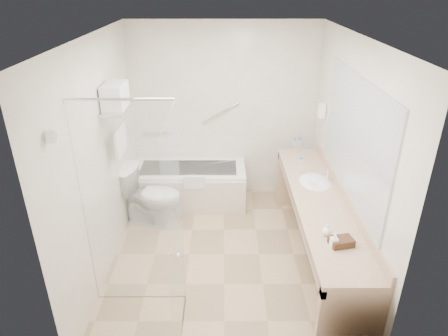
{
  "coord_description": "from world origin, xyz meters",
  "views": [
    {
      "loc": [
        -0.01,
        -3.84,
        3.0
      ],
      "look_at": [
        0.0,
        0.3,
        1.0
      ],
      "focal_mm": 32.0,
      "sensor_mm": 36.0,
      "label": 1
    }
  ],
  "objects_px": {
    "bathtub": "(189,185)",
    "water_bottle_left": "(294,146)",
    "toilet": "(151,196)",
    "amenity_basket": "(341,242)",
    "vanity_counter": "(318,215)"
  },
  "relations": [
    {
      "from": "bathtub",
      "to": "water_bottle_left",
      "type": "distance_m",
      "value": 1.6
    },
    {
      "from": "bathtub",
      "to": "toilet",
      "type": "relative_size",
      "value": 1.98
    },
    {
      "from": "toilet",
      "to": "amenity_basket",
      "type": "height_order",
      "value": "amenity_basket"
    },
    {
      "from": "bathtub",
      "to": "water_bottle_left",
      "type": "relative_size",
      "value": 8.03
    },
    {
      "from": "amenity_basket",
      "to": "water_bottle_left",
      "type": "xyz_separation_m",
      "value": [
        -0.08,
        2.06,
        0.06
      ]
    },
    {
      "from": "toilet",
      "to": "vanity_counter",
      "type": "bearing_deg",
      "value": -101.9
    },
    {
      "from": "bathtub",
      "to": "toilet",
      "type": "bearing_deg",
      "value": -129.87
    },
    {
      "from": "water_bottle_left",
      "to": "bathtub",
      "type": "bearing_deg",
      "value": 174.5
    },
    {
      "from": "toilet",
      "to": "bathtub",
      "type": "bearing_deg",
      "value": -28.48
    },
    {
      "from": "amenity_basket",
      "to": "vanity_counter",
      "type": "bearing_deg",
      "value": 90.6
    },
    {
      "from": "bathtub",
      "to": "water_bottle_left",
      "type": "bearing_deg",
      "value": -5.5
    },
    {
      "from": "bathtub",
      "to": "vanity_counter",
      "type": "xyz_separation_m",
      "value": [
        1.52,
        -1.39,
        0.36
      ]
    },
    {
      "from": "water_bottle_left",
      "to": "amenity_basket",
      "type": "bearing_deg",
      "value": -87.64
    },
    {
      "from": "bathtub",
      "to": "amenity_basket",
      "type": "bearing_deg",
      "value": -55.12
    },
    {
      "from": "vanity_counter",
      "to": "amenity_basket",
      "type": "distance_m",
      "value": 0.84
    }
  ]
}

